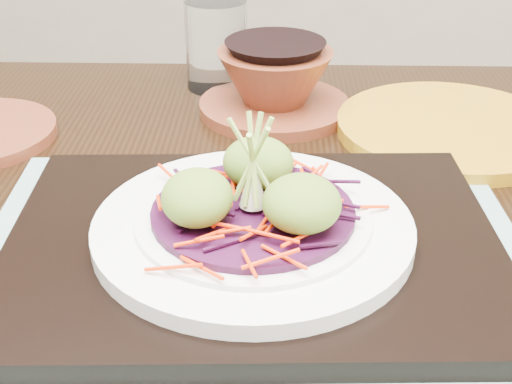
# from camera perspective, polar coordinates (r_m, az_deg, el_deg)

# --- Properties ---
(dining_table) EXTENTS (1.30, 0.93, 0.77)m
(dining_table) POSITION_cam_1_polar(r_m,az_deg,el_deg) (0.62, -3.04, -11.91)
(dining_table) COLOR black
(dining_table) RESTS_ON ground
(placemat) EXTENTS (0.45, 0.37, 0.00)m
(placemat) POSITION_cam_1_polar(r_m,az_deg,el_deg) (0.53, -0.24, -5.09)
(placemat) COLOR gray
(placemat) RESTS_ON dining_table
(serving_tray) EXTENTS (0.39, 0.31, 0.02)m
(serving_tray) POSITION_cam_1_polar(r_m,az_deg,el_deg) (0.53, -0.24, -4.21)
(serving_tray) COLOR black
(serving_tray) RESTS_ON placemat
(white_plate) EXTENTS (0.23, 0.23, 0.02)m
(white_plate) POSITION_cam_1_polar(r_m,az_deg,el_deg) (0.52, -0.24, -2.75)
(white_plate) COLOR white
(white_plate) RESTS_ON serving_tray
(cabbage_bed) EXTENTS (0.15, 0.15, 0.01)m
(cabbage_bed) POSITION_cam_1_polar(r_m,az_deg,el_deg) (0.51, -0.25, -1.63)
(cabbage_bed) COLOR #360A2B
(cabbage_bed) RESTS_ON white_plate
(carrot_julienne) EXTENTS (0.18, 0.18, 0.01)m
(carrot_julienne) POSITION_cam_1_polar(r_m,az_deg,el_deg) (0.51, -0.25, -0.94)
(carrot_julienne) COLOR red
(carrot_julienne) RESTS_ON cabbage_bed
(guacamole_scoops) EXTENTS (0.13, 0.11, 0.04)m
(guacamole_scoops) POSITION_cam_1_polar(r_m,az_deg,el_deg) (0.50, -0.26, 0.37)
(guacamole_scoops) COLOR olive
(guacamole_scoops) RESTS_ON cabbage_bed
(scallion_garnish) EXTENTS (0.05, 0.05, 0.08)m
(scallion_garnish) POSITION_cam_1_polar(r_m,az_deg,el_deg) (0.50, -0.26, 2.21)
(scallion_garnish) COLOR #94BA4A
(scallion_garnish) RESTS_ON cabbage_bed
(water_glass) EXTENTS (0.09, 0.09, 0.10)m
(water_glass) POSITION_cam_1_polar(r_m,az_deg,el_deg) (0.84, -3.19, 11.66)
(water_glass) COLOR white
(water_glass) RESTS_ON dining_table
(terracotta_bowl_set) EXTENTS (0.18, 0.18, 0.07)m
(terracotta_bowl_set) POSITION_cam_1_polar(r_m,az_deg,el_deg) (0.77, 1.52, 8.52)
(terracotta_bowl_set) COLOR #5E2716
(terracotta_bowl_set) RESTS_ON dining_table
(yellow_plate) EXTENTS (0.27, 0.27, 0.01)m
(yellow_plate) POSITION_cam_1_polar(r_m,az_deg,el_deg) (0.75, 15.26, 4.97)
(yellow_plate) COLOR #A36E12
(yellow_plate) RESTS_ON dining_table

